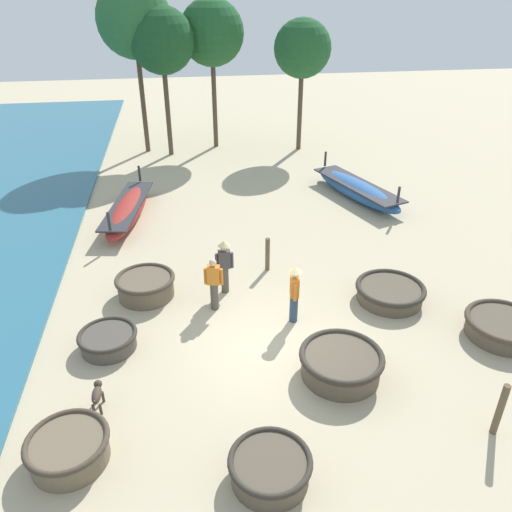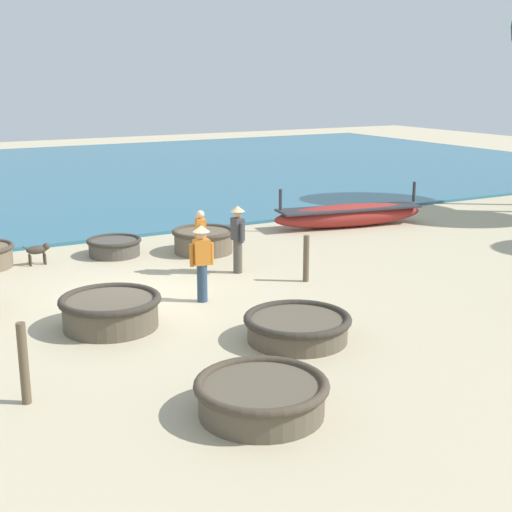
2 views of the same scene
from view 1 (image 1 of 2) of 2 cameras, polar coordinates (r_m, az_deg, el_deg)
name	(u,v)px [view 1 (image 1 of 2)]	position (r m, az deg, el deg)	size (l,w,h in m)	color
ground_plane	(274,345)	(12.75, 2.01, -10.14)	(80.00, 80.00, 0.00)	#BCAD8C
coracle_tilted	(108,340)	(13.03, -16.55, -9.15)	(1.46, 1.46, 0.47)	#4C473F
coracle_far_right	(341,363)	(11.87, 9.69, -11.97)	(1.95, 1.95, 0.63)	brown
coracle_far_left	(146,285)	(14.71, -12.50, -3.30)	(1.71, 1.71, 0.64)	brown
coracle_front_right	(390,292)	(14.73, 15.07, -3.99)	(1.98, 1.98, 0.49)	brown
coracle_nearest	(68,448)	(10.68, -20.64, -19.89)	(1.58, 1.58, 0.58)	brown
coracle_front_left	(503,326)	(14.35, 26.42, -7.22)	(1.95, 1.95, 0.52)	brown
coracle_center	(270,468)	(9.84, 1.61, -23.03)	(1.55, 1.55, 0.54)	brown
long_boat_red_hull	(357,189)	(21.41, 11.48, 7.47)	(2.73, 5.34, 1.33)	#285693
long_boat_ochre_hull	(128,210)	(19.65, -14.43, 5.12)	(1.85, 5.20, 1.33)	maroon
fisherman_crouching	(224,263)	(14.27, -3.63, -0.84)	(0.53, 0.36, 1.67)	#4C473D
fisherman_with_hat	(294,291)	(13.05, 4.41, -3.99)	(0.36, 0.53, 1.67)	#2D425B
fisherman_standing_right	(214,283)	(13.62, -4.85, -3.08)	(0.52, 0.29, 1.57)	#4C473D
dog	(97,394)	(11.46, -17.70, -14.78)	(0.21, 0.69, 0.55)	#3D3328
mooring_post_shoreline	(500,410)	(11.36, 26.11, -15.48)	(0.14, 0.14, 1.26)	brown
mooring_post_mid_beach	(267,254)	(15.54, 1.32, 0.19)	(0.14, 0.14, 1.11)	brown
tree_leftmost	(302,49)	(26.78, 5.33, 22.49)	(2.85, 2.85, 6.50)	#4C3D2D
tree_right_mid	(162,41)	(26.05, -10.71, 23.00)	(3.11, 3.11, 7.09)	#4C3D2D
tree_tall_back	(212,33)	(27.19, -5.08, 24.04)	(3.23, 3.23, 7.37)	#4C3D2D
tree_left_mid	(134,20)	(26.80, -13.75, 24.72)	(3.59, 3.59, 8.18)	#4C3D2D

